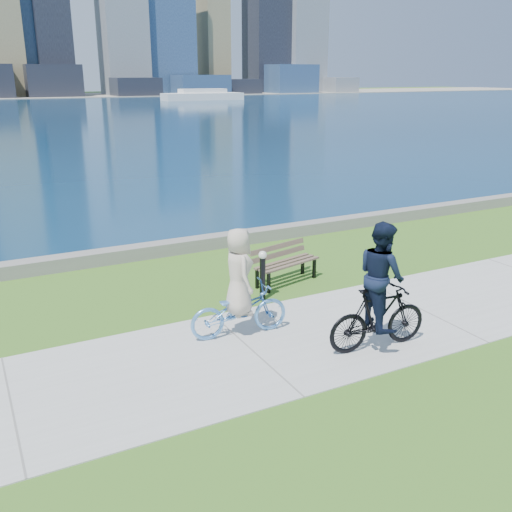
{
  "coord_description": "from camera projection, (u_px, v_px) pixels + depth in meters",
  "views": [
    {
      "loc": [
        -8.19,
        -8.18,
        4.74
      ],
      "look_at": [
        -2.94,
        1.87,
        1.1
      ],
      "focal_mm": 40.0,
      "sensor_mm": 36.0,
      "label": 1
    }
  ],
  "objects": [
    {
      "name": "bollard_lamp",
      "position": [
        263.0,
        272.0,
        12.32
      ],
      "size": [
        0.18,
        0.18,
        1.12
      ],
      "color": "black",
      "rests_on": "ground"
    },
    {
      "name": "bay_water",
      "position": [
        23.0,
        113.0,
        72.74
      ],
      "size": [
        320.0,
        131.0,
        0.01
      ],
      "primitive_type": "cube",
      "color": "#0B2A48",
      "rests_on": "ground"
    },
    {
      "name": "cyclist_man",
      "position": [
        380.0,
        297.0,
        9.99
      ],
      "size": [
        0.8,
        1.98,
        2.34
      ],
      "rotation": [
        0.0,
        0.0,
        1.47
      ],
      "color": "black",
      "rests_on": "ground"
    },
    {
      "name": "cyclist_woman",
      "position": [
        239.0,
        296.0,
        10.58
      ],
      "size": [
        0.86,
        1.95,
        2.08
      ],
      "rotation": [
        0.0,
        0.0,
        1.46
      ],
      "color": "#5998DA",
      "rests_on": "ground"
    },
    {
      "name": "ground",
      "position": [
        421.0,
        310.0,
        11.96
      ],
      "size": [
        320.0,
        320.0,
        0.0
      ],
      "primitive_type": "plane",
      "color": "#35631A",
      "rests_on": "ground"
    },
    {
      "name": "ferry_far",
      "position": [
        203.0,
        95.0,
        106.41
      ],
      "size": [
        15.13,
        4.32,
        2.05
      ],
      "color": "white",
      "rests_on": "ground"
    },
    {
      "name": "concrete_path",
      "position": [
        421.0,
        310.0,
        11.96
      ],
      "size": [
        80.0,
        3.5,
        0.02
      ],
      "primitive_type": "cube",
      "color": "#ADADA8",
      "rests_on": "ground"
    },
    {
      "name": "park_bench",
      "position": [
        284.0,
        260.0,
        13.42
      ],
      "size": [
        1.81,
        0.99,
        0.89
      ],
      "rotation": [
        0.0,
        0.0,
        0.24
      ],
      "color": "black",
      "rests_on": "ground"
    },
    {
      "name": "seawall",
      "position": [
        276.0,
        233.0,
        17.14
      ],
      "size": [
        90.0,
        0.5,
        0.35
      ],
      "primitive_type": "cube",
      "color": "slate",
      "rests_on": "ground"
    }
  ]
}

